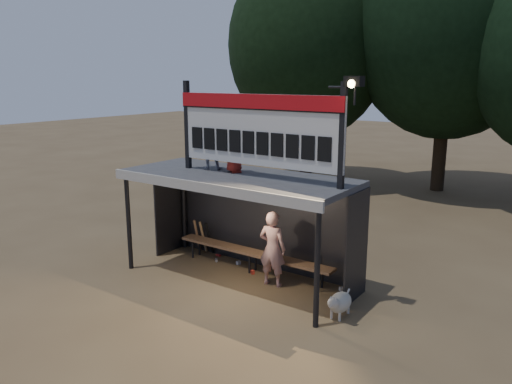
# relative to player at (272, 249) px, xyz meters

# --- Properties ---
(ground) EXTENTS (80.00, 80.00, 0.00)m
(ground) POSITION_rel_player_xyz_m (-0.77, -0.19, -0.81)
(ground) COLOR brown
(ground) RESTS_ON ground
(player) EXTENTS (0.64, 0.47, 1.61)m
(player) POSITION_rel_player_xyz_m (0.00, 0.00, 0.00)
(player) COLOR silver
(player) RESTS_ON ground
(child_a) EXTENTS (0.66, 0.62, 1.09)m
(child_a) POSITION_rel_player_xyz_m (-1.60, -0.04, 2.06)
(child_a) COLOR gray
(child_a) RESTS_ON dugout_shelter
(child_b) EXTENTS (0.60, 0.58, 1.03)m
(child_b) POSITION_rel_player_xyz_m (-0.98, -0.00, 2.03)
(child_b) COLOR maroon
(child_b) RESTS_ON dugout_shelter
(dugout_shelter) EXTENTS (5.10, 2.08, 2.32)m
(dugout_shelter) POSITION_rel_player_xyz_m (-0.77, 0.06, 1.04)
(dugout_shelter) COLOR #3E3E41
(dugout_shelter) RESTS_ON ground
(scoreboard_assembly) EXTENTS (4.10, 0.27, 1.99)m
(scoreboard_assembly) POSITION_rel_player_xyz_m (-0.21, -0.19, 2.52)
(scoreboard_assembly) COLOR black
(scoreboard_assembly) RESTS_ON dugout_shelter
(bench) EXTENTS (4.00, 0.35, 0.48)m
(bench) POSITION_rel_player_xyz_m (-0.77, 0.36, -0.37)
(bench) COLOR #8A6241
(bench) RESTS_ON ground
(tree_left) EXTENTS (6.46, 6.46, 9.27)m
(tree_left) POSITION_rel_player_xyz_m (-4.77, 9.81, 4.71)
(tree_left) COLOR #312016
(tree_left) RESTS_ON ground
(tree_mid) EXTENTS (7.22, 7.22, 10.36)m
(tree_mid) POSITION_rel_player_xyz_m (0.23, 11.31, 5.36)
(tree_mid) COLOR black
(tree_mid) RESTS_ON ground
(dog) EXTENTS (0.36, 0.81, 0.49)m
(dog) POSITION_rel_player_xyz_m (1.80, -0.51, -0.53)
(dog) COLOR beige
(dog) RESTS_ON ground
(bats) EXTENTS (0.48, 0.32, 0.84)m
(bats) POSITION_rel_player_xyz_m (-2.47, 0.63, -0.38)
(bats) COLOR #916643
(bats) RESTS_ON ground
(litter) EXTENTS (3.47, 0.50, 0.08)m
(litter) POSITION_rel_player_xyz_m (-0.87, 0.47, -0.77)
(litter) COLOR #B62D1F
(litter) RESTS_ON ground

